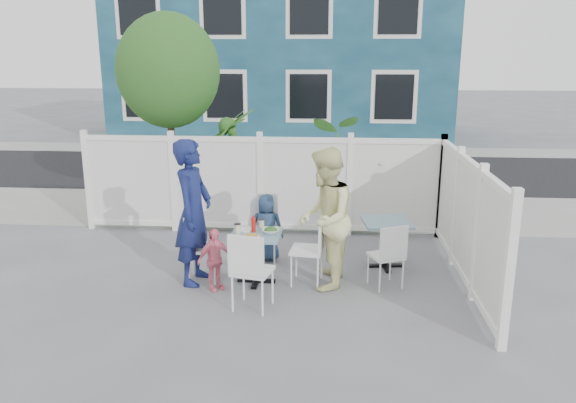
# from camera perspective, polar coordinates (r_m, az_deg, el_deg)

# --- Properties ---
(ground) EXTENTS (80.00, 80.00, 0.00)m
(ground) POSITION_cam_1_polar(r_m,az_deg,el_deg) (7.18, -6.01, -9.04)
(ground) COLOR slate
(near_sidewalk) EXTENTS (24.00, 2.60, 0.01)m
(near_sidewalk) POSITION_cam_1_polar(r_m,az_deg,el_deg) (10.73, -2.36, -0.80)
(near_sidewalk) COLOR gray
(near_sidewalk) RESTS_ON ground
(street) EXTENTS (24.00, 5.00, 0.01)m
(street) POSITION_cam_1_polar(r_m,az_deg,el_deg) (14.30, -0.59, 3.19)
(street) COLOR black
(street) RESTS_ON ground
(far_sidewalk) EXTENTS (24.00, 1.60, 0.01)m
(far_sidewalk) POSITION_cam_1_polar(r_m,az_deg,el_deg) (17.34, 0.33, 5.27)
(far_sidewalk) COLOR gray
(far_sidewalk) RESTS_ON ground
(building) EXTENTS (11.00, 6.00, 6.00)m
(building) POSITION_cam_1_polar(r_m,az_deg,el_deg) (20.52, -0.38, 15.17)
(building) COLOR navy
(building) RESTS_ON ground
(fence_back) EXTENTS (5.86, 0.08, 1.60)m
(fence_back) POSITION_cam_1_polar(r_m,az_deg,el_deg) (9.17, -2.83, 1.51)
(fence_back) COLOR white
(fence_back) RESTS_ON ground
(fence_right) EXTENTS (0.08, 3.66, 1.60)m
(fence_right) POSITION_cam_1_polar(r_m,az_deg,el_deg) (7.56, 17.68, -2.11)
(fence_right) COLOR white
(fence_right) RESTS_ON ground
(tree) EXTENTS (1.80, 1.62, 3.59)m
(tree) POSITION_cam_1_polar(r_m,az_deg,el_deg) (10.16, -12.09, 12.81)
(tree) COLOR #382316
(tree) RESTS_ON ground
(utility_cabinet) EXTENTS (0.67, 0.50, 1.21)m
(utility_cabinet) POSITION_cam_1_polar(r_m,az_deg,el_deg) (11.20, -12.76, 2.67)
(utility_cabinet) COLOR yellow
(utility_cabinet) RESTS_ON ground
(potted_shrub_a) EXTENTS (1.32, 1.32, 1.99)m
(potted_shrub_a) POSITION_cam_1_polar(r_m,az_deg,el_deg) (9.89, -5.68, 3.68)
(potted_shrub_a) COLOR #26541B
(potted_shrub_a) RESTS_ON ground
(potted_shrub_b) EXTENTS (1.76, 1.56, 1.80)m
(potted_shrub_b) POSITION_cam_1_polar(r_m,az_deg,el_deg) (9.67, 6.60, 2.81)
(potted_shrub_b) COLOR #26541B
(potted_shrub_b) RESTS_ON ground
(main_table) EXTENTS (0.65, 0.65, 0.67)m
(main_table) POSITION_cam_1_polar(r_m,az_deg,el_deg) (7.24, -3.26, -4.38)
(main_table) COLOR slate
(main_table) RESTS_ON ground
(spare_table) EXTENTS (0.71, 0.71, 0.67)m
(spare_table) POSITION_cam_1_polar(r_m,az_deg,el_deg) (7.85, 9.96, -3.03)
(spare_table) COLOR slate
(spare_table) RESTS_ON ground
(chair_left) EXTENTS (0.42, 0.44, 0.91)m
(chair_left) POSITION_cam_1_polar(r_m,az_deg,el_deg) (7.40, -9.26, -4.05)
(chair_left) COLOR white
(chair_left) RESTS_ON ground
(chair_right) EXTENTS (0.45, 0.46, 0.92)m
(chair_right) POSITION_cam_1_polar(r_m,az_deg,el_deg) (7.19, 2.56, -4.34)
(chair_right) COLOR white
(chair_right) RESTS_ON ground
(chair_back) EXTENTS (0.45, 0.44, 0.95)m
(chair_back) POSITION_cam_1_polar(r_m,az_deg,el_deg) (8.03, -2.62, -2.14)
(chair_back) COLOR white
(chair_back) RESTS_ON ground
(chair_near) EXTENTS (0.51, 0.50, 0.94)m
(chair_near) POSITION_cam_1_polar(r_m,az_deg,el_deg) (6.45, -3.91, -6.57)
(chair_near) COLOR white
(chair_near) RESTS_ON ground
(chair_spare) EXTENTS (0.50, 0.50, 0.84)m
(chair_spare) POSITION_cam_1_polar(r_m,az_deg,el_deg) (7.16, 10.24, -5.04)
(chair_spare) COLOR white
(chair_spare) RESTS_ON ground
(man) EXTENTS (0.53, 0.74, 1.88)m
(man) POSITION_cam_1_polar(r_m,az_deg,el_deg) (7.23, -9.59, -1.09)
(man) COLOR #151D51
(man) RESTS_ON ground
(woman) EXTENTS (0.74, 0.92, 1.79)m
(woman) POSITION_cam_1_polar(r_m,az_deg,el_deg) (7.02, 3.75, -1.76)
(woman) COLOR #DBDA54
(woman) RESTS_ON ground
(boy) EXTENTS (0.48, 0.32, 0.97)m
(boy) POSITION_cam_1_polar(r_m,az_deg,el_deg) (8.02, -2.19, -2.65)
(boy) COLOR navy
(boy) RESTS_ON ground
(toddler) EXTENTS (0.47, 0.47, 0.80)m
(toddler) POSITION_cam_1_polar(r_m,az_deg,el_deg) (7.11, -7.52, -5.86)
(toddler) COLOR pink
(toddler) RESTS_ON ground
(plate_main) EXTENTS (0.23, 0.23, 0.01)m
(plate_main) POSITION_cam_1_polar(r_m,az_deg,el_deg) (7.03, -3.80, -3.63)
(plate_main) COLOR white
(plate_main) RESTS_ON main_table
(plate_side) EXTENTS (0.22, 0.22, 0.01)m
(plate_side) POSITION_cam_1_polar(r_m,az_deg,el_deg) (7.33, -4.38, -2.84)
(plate_side) COLOR white
(plate_side) RESTS_ON main_table
(salad_bowl) EXTENTS (0.22, 0.22, 0.05)m
(salad_bowl) POSITION_cam_1_polar(r_m,az_deg,el_deg) (7.18, -1.76, -3.02)
(salad_bowl) COLOR white
(salad_bowl) RESTS_ON main_table
(coffee_cup_a) EXTENTS (0.08, 0.08, 0.12)m
(coffee_cup_a) POSITION_cam_1_polar(r_m,az_deg,el_deg) (7.18, -5.14, -2.81)
(coffee_cup_a) COLOR beige
(coffee_cup_a) RESTS_ON main_table
(coffee_cup_b) EXTENTS (0.07, 0.07, 0.11)m
(coffee_cup_b) POSITION_cam_1_polar(r_m,az_deg,el_deg) (7.39, -2.73, -2.29)
(coffee_cup_b) COLOR beige
(coffee_cup_b) RESTS_ON main_table
(ketchup_bottle) EXTENTS (0.06, 0.06, 0.19)m
(ketchup_bottle) POSITION_cam_1_polar(r_m,az_deg,el_deg) (7.22, -3.53, -2.40)
(ketchup_bottle) COLOR #B11811
(ketchup_bottle) RESTS_ON main_table
(salt_shaker) EXTENTS (0.03, 0.03, 0.07)m
(salt_shaker) POSITION_cam_1_polar(r_m,az_deg,el_deg) (7.44, -3.69, -2.36)
(salt_shaker) COLOR white
(salt_shaker) RESTS_ON main_table
(pepper_shaker) EXTENTS (0.03, 0.03, 0.07)m
(pepper_shaker) POSITION_cam_1_polar(r_m,az_deg,el_deg) (7.42, -3.45, -2.38)
(pepper_shaker) COLOR black
(pepper_shaker) RESTS_ON main_table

